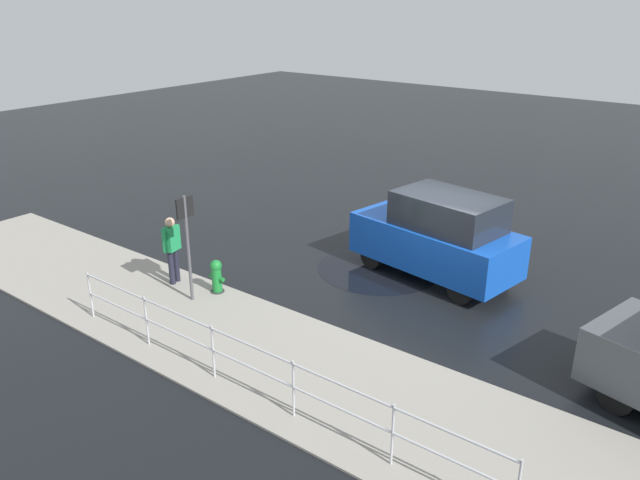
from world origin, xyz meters
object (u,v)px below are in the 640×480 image
(moving_hatchback, at_px, (438,236))
(sign_post, at_px, (187,234))
(pedestrian, at_px, (172,245))
(fire_hydrant, at_px, (217,277))

(moving_hatchback, relative_size, sign_post, 1.72)
(pedestrian, xyz_separation_m, sign_post, (-0.97, 0.35, 0.62))
(pedestrian, relative_size, sign_post, 0.68)
(moving_hatchback, distance_m, sign_post, 5.69)
(moving_hatchback, distance_m, pedestrian, 6.09)
(moving_hatchback, height_order, sign_post, sign_post)
(pedestrian, distance_m, sign_post, 1.20)
(fire_hydrant, bearing_deg, pedestrian, 12.35)
(fire_hydrant, xyz_separation_m, sign_post, (0.16, 0.60, 1.18))
(pedestrian, bearing_deg, fire_hydrant, -167.65)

